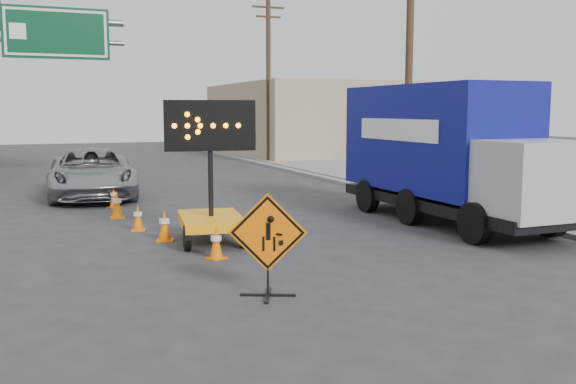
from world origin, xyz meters
TOP-DOWN VIEW (x-y plane):
  - ground at (0.00, 0.00)m, footprint 100.00×100.00m
  - curb_right at (7.20, 15.00)m, footprint 0.40×60.00m
  - sidewalk_right at (9.50, 15.00)m, footprint 4.00×60.00m
  - building_right_far at (13.00, 30.00)m, footprint 10.00×14.00m
  - highway_gantry at (-4.43, 17.96)m, footprint 6.18×0.38m
  - utility_pole_near at (8.00, 10.00)m, footprint 1.80×0.26m
  - utility_pole_far at (8.00, 24.00)m, footprint 1.80×0.26m
  - construction_sign at (-0.93, -0.08)m, footprint 1.14×0.82m
  - arrow_board at (-0.65, 4.28)m, footprint 1.97×2.35m
  - pickup_truck at (-2.38, 13.04)m, footprint 3.11×6.05m
  - box_truck at (5.69, 4.50)m, footprint 2.42×7.49m
  - cone_a at (-0.99, 2.70)m, footprint 0.43×0.43m
  - cone_b at (-1.58, 4.81)m, footprint 0.43×0.43m
  - cone_c at (-1.94, 6.28)m, footprint 0.39×0.39m
  - cone_d at (-2.17, 8.35)m, footprint 0.39×0.39m
  - cone_e at (-2.03, 10.26)m, footprint 0.42×0.42m

SIDE VIEW (x-z plane):
  - ground at x=0.00m, z-range 0.00..0.00m
  - curb_right at x=7.20m, z-range 0.00..0.12m
  - sidewalk_right at x=9.50m, z-range 0.00..0.15m
  - cone_c at x=-1.94m, z-range 0.00..0.64m
  - cone_a at x=-0.99m, z-range 0.00..0.65m
  - cone_e at x=-2.03m, z-range 0.00..0.66m
  - cone_b at x=-1.58m, z-range 0.00..0.71m
  - cone_d at x=-2.17m, z-range 0.00..0.74m
  - arrow_board at x=-0.65m, z-range -0.87..2.25m
  - pickup_truck at x=-2.38m, z-range 0.00..1.63m
  - construction_sign at x=-0.93m, z-range 0.05..1.68m
  - box_truck at x=5.69m, z-range -0.17..3.39m
  - building_right_far at x=13.00m, z-range 0.00..4.60m
  - utility_pole_near at x=8.00m, z-range 0.18..9.18m
  - utility_pole_far at x=8.00m, z-range 0.18..9.18m
  - highway_gantry at x=-4.43m, z-range 1.62..8.52m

